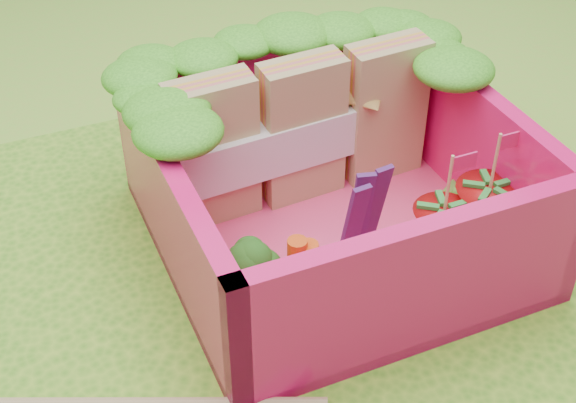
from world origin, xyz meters
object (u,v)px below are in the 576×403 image
(sandwich_stack, at_px, (303,130))
(strawberry_left, at_px, (441,233))
(bento_box, at_px, (333,184))
(strawberry_right, at_px, (485,214))
(broccoli, at_px, (247,270))

(sandwich_stack, relative_size, strawberry_left, 2.31)
(sandwich_stack, xyz_separation_m, strawberry_left, (0.29, -0.59, -0.17))
(bento_box, height_order, strawberry_right, bento_box)
(bento_box, xyz_separation_m, broccoli, (-0.45, -0.27, -0.05))
(sandwich_stack, distance_m, broccoli, 0.72)
(broccoli, relative_size, strawberry_right, 0.70)
(strawberry_left, bearing_deg, bento_box, 134.10)
(strawberry_left, bearing_deg, strawberry_right, 5.61)
(bento_box, relative_size, sandwich_stack, 1.20)
(strawberry_left, height_order, strawberry_right, strawberry_right)
(bento_box, distance_m, strawberry_left, 0.44)
(strawberry_left, bearing_deg, broccoli, 176.94)
(strawberry_left, bearing_deg, sandwich_stack, 116.07)
(broccoli, relative_size, strawberry_left, 0.73)
(bento_box, height_order, sandwich_stack, sandwich_stack)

